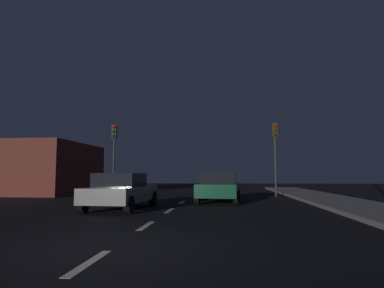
% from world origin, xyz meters
% --- Properties ---
extents(ground_plane, '(80.00, 80.00, 0.00)m').
position_xyz_m(ground_plane, '(0.00, 7.00, 0.00)').
color(ground_plane, black).
extents(sidewalk_curb_right, '(3.00, 40.00, 0.15)m').
position_xyz_m(sidewalk_curb_right, '(7.50, 7.00, 0.07)').
color(sidewalk_curb_right, gray).
rests_on(sidewalk_curb_right, ground_plane).
extents(lane_stripe_nearest, '(0.16, 1.60, 0.01)m').
position_xyz_m(lane_stripe_nearest, '(0.00, -1.20, 0.00)').
color(lane_stripe_nearest, silver).
rests_on(lane_stripe_nearest, ground_plane).
extents(lane_stripe_second, '(0.16, 1.60, 0.01)m').
position_xyz_m(lane_stripe_second, '(0.00, 2.60, 0.00)').
color(lane_stripe_second, silver).
rests_on(lane_stripe_second, ground_plane).
extents(lane_stripe_third, '(0.16, 1.60, 0.01)m').
position_xyz_m(lane_stripe_third, '(0.00, 6.40, 0.00)').
color(lane_stripe_third, silver).
rests_on(lane_stripe_third, ground_plane).
extents(lane_stripe_fourth, '(0.16, 1.60, 0.01)m').
position_xyz_m(lane_stripe_fourth, '(0.00, 10.20, 0.00)').
color(lane_stripe_fourth, silver).
rests_on(lane_stripe_fourth, ground_plane).
extents(traffic_signal_left, '(0.32, 0.38, 4.68)m').
position_xyz_m(traffic_signal_left, '(-5.23, 15.22, 3.29)').
color(traffic_signal_left, '#2D2D30').
rests_on(traffic_signal_left, ground_plane).
extents(traffic_signal_right, '(0.32, 0.38, 4.63)m').
position_xyz_m(traffic_signal_right, '(5.29, 15.22, 3.26)').
color(traffic_signal_right, '#2D2D30').
rests_on(traffic_signal_right, ground_plane).
extents(car_stopped_ahead, '(2.21, 4.13, 1.49)m').
position_xyz_m(car_stopped_ahead, '(1.81, 10.34, 0.75)').
color(car_stopped_ahead, '#0F4C2D').
rests_on(car_stopped_ahead, ground_plane).
extents(car_adjacent_lane, '(2.07, 4.40, 1.42)m').
position_xyz_m(car_adjacent_lane, '(-1.98, 6.69, 0.73)').
color(car_adjacent_lane, gray).
rests_on(car_adjacent_lane, ground_plane).
extents(storefront_left, '(5.85, 8.03, 3.61)m').
position_xyz_m(storefront_left, '(-10.93, 16.90, 1.80)').
color(storefront_left, maroon).
rests_on(storefront_left, ground_plane).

